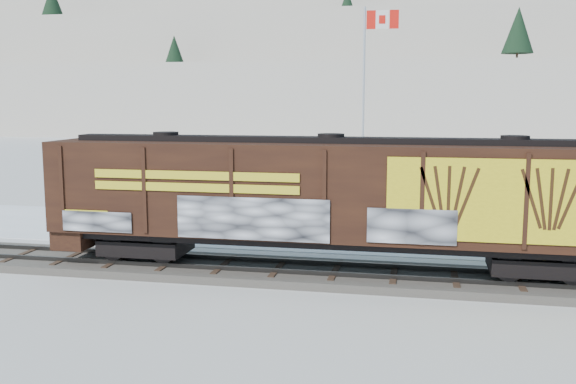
% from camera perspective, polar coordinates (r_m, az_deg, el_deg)
% --- Properties ---
extents(ground, '(500.00, 500.00, 0.00)m').
position_cam_1_polar(ground, '(23.22, -5.69, -7.11)').
color(ground, white).
rests_on(ground, ground).
extents(rail_track, '(50.00, 3.40, 0.43)m').
position_cam_1_polar(rail_track, '(23.18, -5.69, -6.76)').
color(rail_track, '#59544C').
rests_on(rail_track, ground).
extents(parking_strip, '(40.00, 8.00, 0.03)m').
position_cam_1_polar(parking_strip, '(30.27, -1.50, -3.44)').
color(parking_strip, white).
rests_on(parking_strip, ground).
extents(hillside, '(360.00, 110.00, 93.00)m').
position_cam_1_polar(hillside, '(161.53, 9.26, 11.00)').
color(hillside, white).
rests_on(hillside, ground).
extents(hopper_railcar, '(19.62, 3.06, 4.45)m').
position_cam_1_polar(hopper_railcar, '(21.81, 3.80, -0.24)').
color(hopper_railcar, black).
rests_on(hopper_railcar, rail_track).
extents(flagpole, '(2.30, 0.90, 11.16)m').
position_cam_1_polar(flagpole, '(36.41, 6.84, 4.96)').
color(flagpole, silver).
rests_on(flagpole, ground).
extents(car_silver, '(4.01, 1.69, 1.35)m').
position_cam_1_polar(car_silver, '(30.86, -12.83, -2.11)').
color(car_silver, silver).
rests_on(car_silver, parking_strip).
extents(car_white, '(4.26, 2.57, 1.33)m').
position_cam_1_polar(car_white, '(28.71, 3.80, -2.71)').
color(car_white, silver).
rests_on(car_white, parking_strip).
extents(car_dark, '(4.44, 2.15, 1.25)m').
position_cam_1_polar(car_dark, '(28.15, 16.27, -3.33)').
color(car_dark, black).
rests_on(car_dark, parking_strip).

